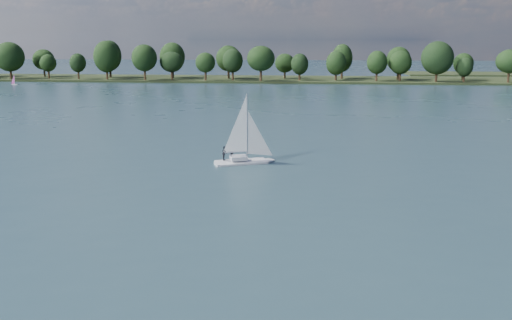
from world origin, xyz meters
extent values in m
plane|color=#233342|center=(0.00, 100.00, 0.00)|extent=(700.00, 700.00, 0.00)
cube|color=black|center=(0.00, 212.00, 0.00)|extent=(660.00, 40.00, 1.50)
cube|color=silver|center=(-3.74, 48.00, 0.00)|extent=(7.81, 4.96, 0.89)
cube|color=silver|center=(-3.74, 48.00, 0.89)|extent=(2.58, 2.11, 0.56)
cylinder|color=#AAAAB1|center=(-3.74, 48.00, 5.08)|extent=(0.13, 0.13, 8.93)
imported|color=black|center=(-5.25, 48.47, 1.51)|extent=(0.79, 0.84, 1.92)
imported|color=black|center=(-6.09, 47.66, 1.51)|extent=(0.86, 1.04, 1.92)
cube|color=silver|center=(-105.69, 176.75, 0.00)|extent=(2.60, 1.07, 0.41)
cylinder|color=silver|center=(-105.69, 176.75, 2.07)|extent=(0.07, 0.07, 3.69)
camera|label=1|loc=(5.78, -27.20, 16.59)|focal=40.00mm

